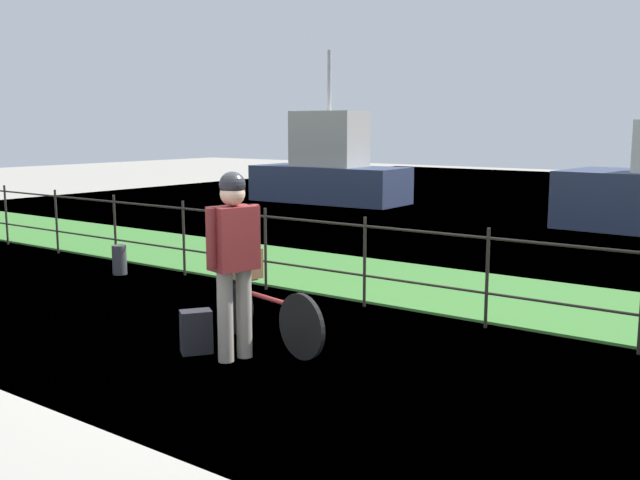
% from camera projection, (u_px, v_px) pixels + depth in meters
% --- Properties ---
extents(ground_plane, '(60.00, 60.00, 0.00)m').
position_uv_depth(ground_plane, '(225.00, 356.00, 6.62)').
color(ground_plane, gray).
extents(grass_strip, '(27.00, 2.40, 0.03)m').
position_uv_depth(grass_strip, '(420.00, 285.00, 9.51)').
color(grass_strip, '#38702D').
rests_on(grass_strip, ground).
extents(harbor_water, '(30.00, 30.00, 0.00)m').
position_uv_depth(harbor_water, '(620.00, 214.00, 17.19)').
color(harbor_water, '#426684').
rests_on(harbor_water, ground).
extents(iron_fence, '(18.04, 0.04, 1.05)m').
position_uv_depth(iron_fence, '(365.00, 255.00, 8.35)').
color(iron_fence, '#28231E').
rests_on(iron_fence, ground).
extents(bicycle_main, '(1.65, 0.43, 0.60)m').
position_uv_depth(bicycle_main, '(264.00, 312.00, 6.92)').
color(bicycle_main, black).
rests_on(bicycle_main, ground).
extents(wooden_crate, '(0.45, 0.35, 0.29)m').
position_uv_depth(wooden_crate, '(240.00, 262.00, 7.15)').
color(wooden_crate, brown).
rests_on(wooden_crate, bicycle_main).
extents(terrier_dog, '(0.32, 0.20, 0.18)m').
position_uv_depth(terrier_dog, '(241.00, 240.00, 7.09)').
color(terrier_dog, tan).
rests_on(terrier_dog, wooden_crate).
extents(cyclist_person, '(0.34, 0.53, 1.68)m').
position_uv_depth(cyclist_person, '(234.00, 249.00, 6.39)').
color(cyclist_person, gray).
rests_on(cyclist_person, ground).
extents(backpack_on_paving, '(0.31, 0.33, 0.40)m').
position_uv_depth(backpack_on_paving, '(196.00, 332.00, 6.70)').
color(backpack_on_paving, black).
rests_on(backpack_on_paving, ground).
extents(mooring_bollard, '(0.20, 0.20, 0.41)m').
position_uv_depth(mooring_bollard, '(119.00, 260.00, 10.25)').
color(mooring_bollard, '#38383D').
rests_on(mooring_bollard, ground).
extents(moored_boat_mid, '(4.37, 1.87, 4.06)m').
position_uv_depth(moored_boat_mid, '(329.00, 170.00, 19.86)').
color(moored_boat_mid, '#2D3856').
rests_on(moored_boat_mid, ground).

